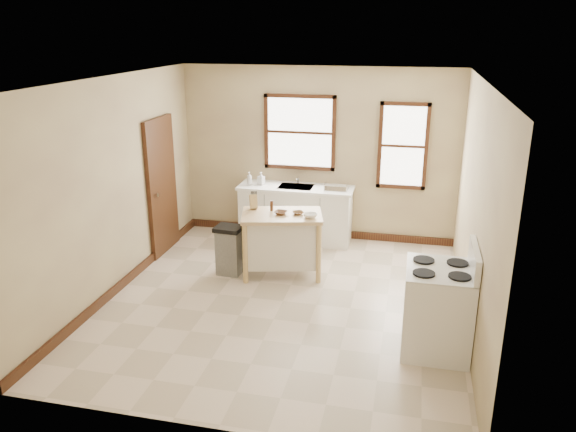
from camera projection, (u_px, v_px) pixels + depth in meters
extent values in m
plane|color=beige|center=(283.00, 301.00, 7.27)|extent=(5.00, 5.00, 0.00)
plane|color=white|center=(282.00, 80.00, 6.37)|extent=(5.00, 5.00, 0.00)
cube|color=#CEBF88|center=(318.00, 154.00, 9.13)|extent=(4.50, 0.04, 2.80)
cube|color=#CEBF88|center=(114.00, 187.00, 7.29)|extent=(0.04, 5.00, 2.80)
cube|color=#CEBF88|center=(476.00, 211.00, 6.35)|extent=(0.04, 5.00, 2.80)
cube|color=black|center=(162.00, 186.00, 8.59)|extent=(0.06, 0.90, 2.10)
cube|color=black|center=(316.00, 232.00, 9.53)|extent=(4.50, 0.04, 0.12)
cube|color=black|center=(126.00, 281.00, 7.71)|extent=(0.04, 5.00, 0.12)
cylinder|color=silver|center=(298.00, 177.00, 9.20)|extent=(0.03, 0.03, 0.22)
imported|color=#B2B2B2|center=(249.00, 178.00, 9.12)|extent=(0.10, 0.10, 0.22)
imported|color=#B2B2B2|center=(261.00, 178.00, 9.14)|extent=(0.12, 0.12, 0.21)
cylinder|color=#482713|center=(272.00, 206.00, 7.90)|extent=(0.06, 0.06, 0.15)
imported|color=brown|center=(281.00, 213.00, 7.77)|extent=(0.20, 0.20, 0.04)
imported|color=brown|center=(298.00, 213.00, 7.77)|extent=(0.21, 0.21, 0.04)
imported|color=white|center=(310.00, 216.00, 7.63)|extent=(0.22, 0.22, 0.06)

